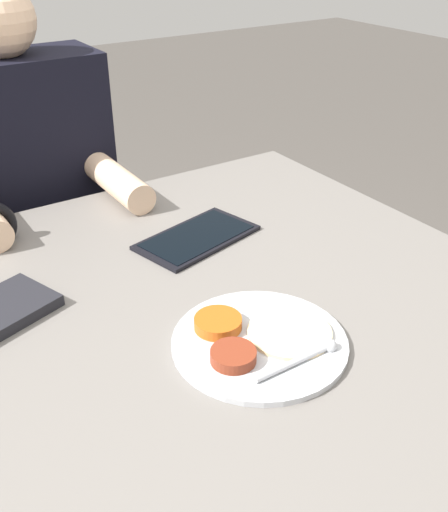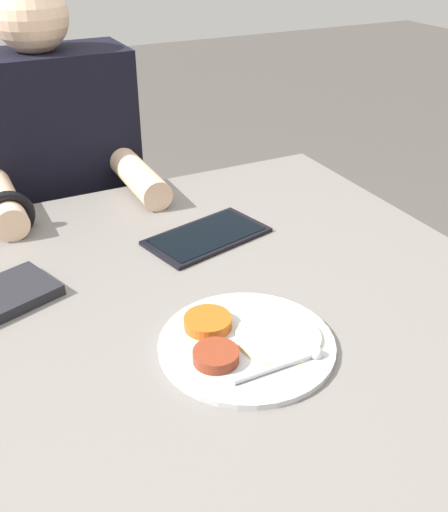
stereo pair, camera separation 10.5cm
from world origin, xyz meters
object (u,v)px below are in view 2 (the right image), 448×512
(person_diner, at_px, (64,236))
(red_notebook, at_px, (5,296))
(thali_tray, at_px, (245,343))
(tablet_device, at_px, (207,236))

(person_diner, bearing_deg, red_notebook, -110.82)
(thali_tray, relative_size, tablet_device, 1.01)
(thali_tray, xyz_separation_m, tablet_device, (0.10, 0.35, -0.00))
(red_notebook, distance_m, person_diner, 0.62)
(thali_tray, height_order, person_diner, person_diner)
(tablet_device, height_order, person_diner, person_diner)
(thali_tray, relative_size, red_notebook, 1.41)
(red_notebook, distance_m, tablet_device, 0.41)
(tablet_device, bearing_deg, thali_tray, -105.97)
(thali_tray, bearing_deg, tablet_device, 74.03)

